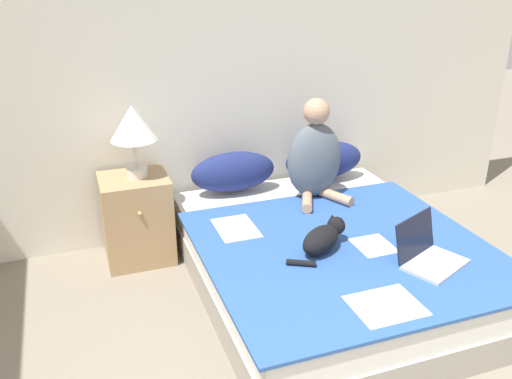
{
  "coord_description": "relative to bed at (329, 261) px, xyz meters",
  "views": [
    {
      "loc": [
        -0.9,
        -0.34,
        1.98
      ],
      "look_at": [
        0.07,
        2.38,
        0.75
      ],
      "focal_mm": 38.0,
      "sensor_mm": 36.0,
      "label": 1
    }
  ],
  "objects": [
    {
      "name": "wall_back",
      "position": [
        -0.56,
        1.08,
        1.08
      ],
      "size": [
        5.51,
        0.05,
        2.55
      ],
      "color": "beige",
      "rests_on": "ground_plane"
    },
    {
      "name": "bed",
      "position": [
        0.0,
        0.0,
        0.0
      ],
      "size": [
        1.69,
        2.01,
        0.4
      ],
      "color": "#9E998E",
      "rests_on": "ground_plane"
    },
    {
      "name": "pillow_near",
      "position": [
        -0.37,
        0.86,
        0.35
      ],
      "size": [
        0.63,
        0.25,
        0.3
      ],
      "color": "navy",
      "rests_on": "bed"
    },
    {
      "name": "pillow_far",
      "position": [
        0.37,
        0.86,
        0.35
      ],
      "size": [
        0.63,
        0.25,
        0.3
      ],
      "color": "navy",
      "rests_on": "bed"
    },
    {
      "name": "person_sitting",
      "position": [
        0.14,
        0.57,
        0.5
      ],
      "size": [
        0.4,
        0.39,
        0.72
      ],
      "color": "slate",
      "rests_on": "bed"
    },
    {
      "name": "cat_tabby",
      "position": [
        -0.14,
        -0.17,
        0.28
      ],
      "size": [
        0.45,
        0.31,
        0.17
      ],
      "rotation": [
        0.0,
        0.0,
        0.56
      ],
      "color": "black",
      "rests_on": "bed"
    },
    {
      "name": "laptop_open",
      "position": [
        0.35,
        -0.5,
        0.26
      ],
      "size": [
        0.45,
        0.41,
        0.25
      ],
      "rotation": [
        0.0,
        0.0,
        0.42
      ],
      "color": "#B7B7BC",
      "rests_on": "bed"
    },
    {
      "name": "nightstand",
      "position": [
        -1.1,
        0.8,
        0.11
      ],
      "size": [
        0.46,
        0.43,
        0.62
      ],
      "color": "tan",
      "rests_on": "ground_plane"
    },
    {
      "name": "table_lamp",
      "position": [
        -1.06,
        0.81,
        0.78
      ],
      "size": [
        0.31,
        0.31,
        0.49
      ],
      "color": "beige",
      "rests_on": "nightstand"
    }
  ]
}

